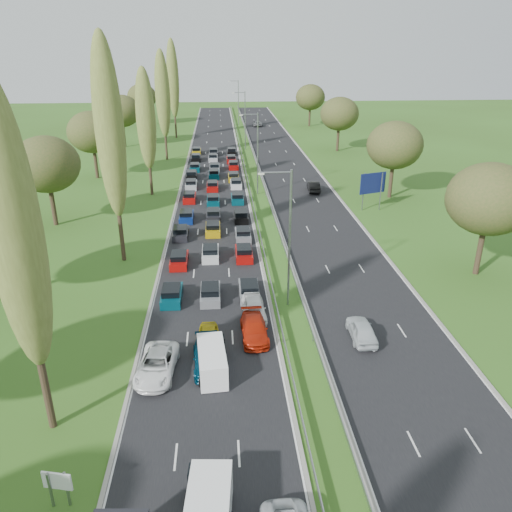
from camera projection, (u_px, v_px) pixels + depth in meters
name	position (u px, v px, depth m)	size (l,w,h in m)	color
ground	(257.00, 191.00, 77.71)	(260.00, 260.00, 0.00)	#32531A
near_carriageway	(213.00, 187.00, 79.55)	(10.50, 215.00, 0.04)	black
far_carriageway	(297.00, 186.00, 80.46)	(10.50, 215.00, 0.04)	black
central_reservation	(255.00, 183.00, 79.79)	(2.36, 215.00, 0.32)	gray
lamp_columns	(258.00, 155.00, 73.52)	(0.18, 140.18, 12.00)	gray
poplar_row	(133.00, 121.00, 60.93)	(2.80, 127.80, 22.44)	#2D2116
woodland_left	(37.00, 171.00, 56.98)	(8.00, 166.00, 11.10)	#2D2116
woodland_right	(416.00, 157.00, 63.77)	(8.00, 153.00, 11.10)	#2D2116
traffic_queue_fill	(213.00, 193.00, 74.61)	(9.12, 68.51, 0.80)	#053F4C
near_car_2	(157.00, 365.00, 34.25)	(2.47, 5.35, 1.49)	white
near_car_7	(208.00, 357.00, 35.14)	(2.00, 4.92, 1.43)	#042E43
near_car_8	(209.00, 338.00, 37.55)	(1.56, 3.89, 1.32)	gold
near_car_11	(254.00, 329.00, 38.61)	(2.00, 4.91, 1.43)	#B7220B
near_car_12	(254.00, 308.00, 41.54)	(1.86, 4.63, 1.58)	white
far_car_0	(362.00, 330.00, 38.41)	(1.77, 4.41, 1.50)	silver
far_car_1	(314.00, 186.00, 76.92)	(1.65, 4.74, 1.56)	black
far_car_2	(257.00, 123.00, 138.28)	(2.44, 5.30, 1.47)	slate
white_van_rear	(212.00, 359.00, 34.51)	(1.82, 4.64, 1.87)	white
info_sign	(58.00, 484.00, 24.20)	(1.49, 0.42, 2.10)	gray
direction_sign	(373.00, 185.00, 67.20)	(3.81, 1.42, 5.20)	gray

